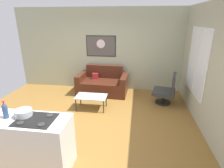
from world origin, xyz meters
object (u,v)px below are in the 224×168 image
at_px(coffee_table, 91,97).
at_px(couch, 103,84).
at_px(armchair, 167,90).
at_px(soda_bottle_2, 5,110).
at_px(mixing_bowl, 23,113).
at_px(wall_painting, 101,46).

bearing_deg(coffee_table, couch, 85.55).
relative_size(armchair, soda_bottle_2, 3.12).
bearing_deg(couch, coffee_table, -94.45).
bearing_deg(couch, armchair, -15.59).
distance_m(coffee_table, soda_bottle_2, 2.49).
xyz_separation_m(mixing_bowl, wall_painting, (0.53, 3.84, 0.56)).
height_order(couch, mixing_bowl, mixing_bowl).
xyz_separation_m(armchair, soda_bottle_2, (-2.96, -2.89, 0.63)).
bearing_deg(couch, soda_bottle_2, -104.77).
height_order(soda_bottle_2, mixing_bowl, soda_bottle_2).
distance_m(couch, mixing_bowl, 3.51).
xyz_separation_m(couch, coffee_table, (-0.09, -1.22, 0.04)).
height_order(mixing_bowl, wall_painting, wall_painting).
height_order(armchair, mixing_bowl, mixing_bowl).
height_order(coffee_table, wall_painting, wall_painting).
height_order(couch, soda_bottle_2, soda_bottle_2).
bearing_deg(mixing_bowl, soda_bottle_2, -161.74).
xyz_separation_m(soda_bottle_2, mixing_bowl, (0.25, 0.08, -0.08)).
bearing_deg(coffee_table, soda_bottle_2, -110.03).
bearing_deg(coffee_table, mixing_bowl, -104.71).
bearing_deg(armchair, couch, 164.41).
bearing_deg(wall_painting, mixing_bowl, -97.91).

